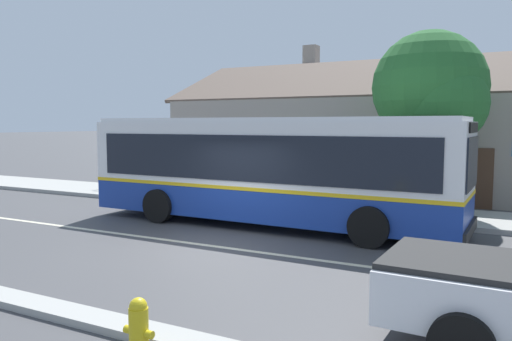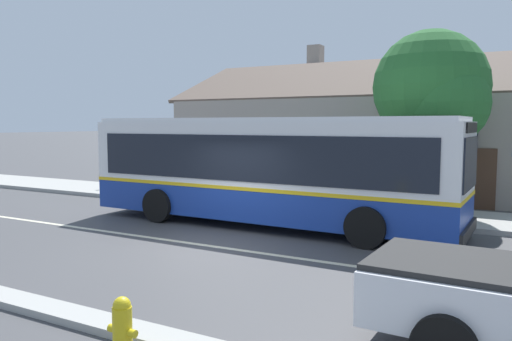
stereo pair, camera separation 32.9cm
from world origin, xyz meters
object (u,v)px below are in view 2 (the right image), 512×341
transit_bus (266,168)px  bench_by_building (166,183)px  fire_hydrant (122,329)px  bike_rack (112,177)px  street_tree_primary (434,92)px

transit_bus → bench_by_building: transit_bus is taller
fire_hydrant → bike_rack: size_ratio=0.72×
street_tree_primary → fire_hydrant: street_tree_primary is taller
fire_hydrant → bike_rack: (-11.13, 11.07, 0.26)m
transit_bus → bike_rack: size_ratio=9.48×
bench_by_building → fire_hydrant: bench_by_building is taller
bench_by_building → street_tree_primary: (10.00, 0.78, 3.34)m
street_tree_primary → bike_rack: 13.19m
fire_hydrant → bike_rack: bike_rack is taller
street_tree_primary → fire_hydrant: 12.60m
transit_bus → bench_by_building: bearing=154.2°
transit_bus → fire_hydrant: (2.34, -8.30, -1.24)m
transit_bus → bike_rack: bearing=162.5°
transit_bus → bench_by_building: (-6.04, 2.92, -1.09)m
bench_by_building → fire_hydrant: size_ratio=2.18×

